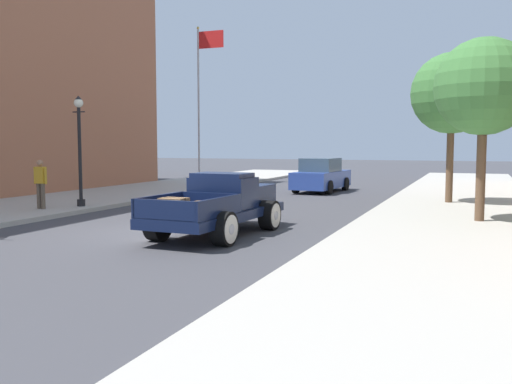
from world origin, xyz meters
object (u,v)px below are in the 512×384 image
street_tree_nearest (484,87)px  car_background_blue (321,176)px  flagpole (202,87)px  street_tree_second (452,94)px  hotrod_truck_navy (221,205)px  street_lamp_near (80,142)px  pedestrian_sidewalk_left (40,181)px

street_tree_nearest → car_background_blue: bearing=126.9°
flagpole → street_tree_nearest: (15.53, -13.30, -1.87)m
car_background_blue → street_tree_second: bearing=-35.9°
hotrod_truck_navy → car_background_blue: size_ratio=1.13×
car_background_blue → street_lamp_near: bearing=-119.2°
pedestrian_sidewalk_left → street_tree_nearest: (13.74, 2.22, 2.82)m
pedestrian_sidewalk_left → street_lamp_near: size_ratio=0.43×
pedestrian_sidewalk_left → flagpole: (-1.79, 15.52, 4.68)m
hotrod_truck_navy → street_tree_nearest: size_ratio=0.97×
car_background_blue → street_tree_nearest: 12.26m
street_lamp_near → street_tree_nearest: size_ratio=0.75×
hotrod_truck_navy → street_tree_second: (5.24, 8.94, 3.43)m
street_lamp_near → pedestrian_sidewalk_left: bearing=-122.3°
street_lamp_near → street_tree_second: 13.58m
pedestrian_sidewalk_left → flagpole: size_ratio=0.18×
hotrod_truck_navy → street_lamp_near: street_lamp_near is taller
street_tree_nearest → street_tree_second: 5.17m
car_background_blue → street_tree_nearest: street_tree_nearest is taller
hotrod_truck_navy → pedestrian_sidewalk_left: size_ratio=3.03×
hotrod_truck_navy → street_lamp_near: 7.49m
hotrod_truck_navy → street_tree_nearest: 8.02m
car_background_blue → street_tree_second: (6.09, -4.41, 3.42)m
hotrod_truck_navy → street_tree_second: 10.92m
pedestrian_sidewalk_left → street_lamp_near: bearing=57.7°
hotrod_truck_navy → flagpole: 20.15m
flagpole → street_tree_second: 16.75m
car_background_blue → street_lamp_near: 12.19m
pedestrian_sidewalk_left → street_tree_nearest: street_tree_nearest is taller
street_lamp_near → street_tree_second: bearing=27.1°
pedestrian_sidewalk_left → flagpole: 16.31m
car_background_blue → street_lamp_near: (-5.90, -10.54, 1.62)m
hotrod_truck_navy → street_lamp_near: bearing=157.4°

